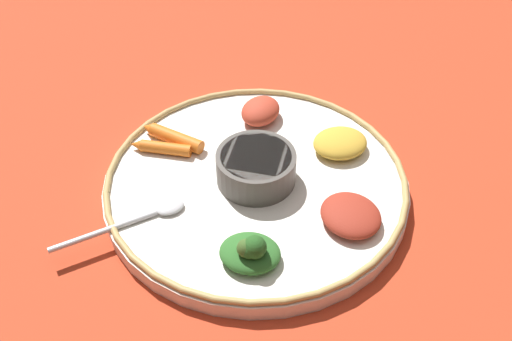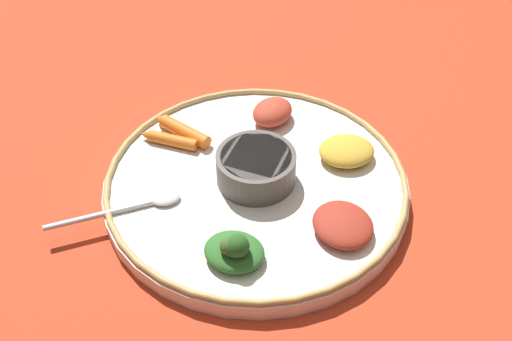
# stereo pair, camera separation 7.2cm
# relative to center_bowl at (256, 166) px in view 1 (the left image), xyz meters

# --- Properties ---
(ground_plane) EXTENTS (2.40, 2.40, 0.00)m
(ground_plane) POSITION_rel_center_bowl_xyz_m (0.00, 0.00, -0.04)
(ground_plane) COLOR #B7381E
(platter) EXTENTS (0.38, 0.38, 0.02)m
(platter) POSITION_rel_center_bowl_xyz_m (0.00, 0.00, -0.03)
(platter) COLOR white
(platter) RESTS_ON ground_plane
(platter_rim) EXTENTS (0.38, 0.38, 0.01)m
(platter_rim) POSITION_rel_center_bowl_xyz_m (0.00, 0.00, -0.02)
(platter_rim) COLOR tan
(platter_rim) RESTS_ON platter
(center_bowl) EXTENTS (0.10, 0.10, 0.04)m
(center_bowl) POSITION_rel_center_bowl_xyz_m (0.00, 0.00, 0.00)
(center_bowl) COLOR #4C4742
(center_bowl) RESTS_ON platter
(spoon) EXTENTS (0.09, 0.15, 0.01)m
(spoon) POSITION_rel_center_bowl_xyz_m (-0.07, -0.13, -0.02)
(spoon) COLOR silver
(spoon) RESTS_ON platter
(greens_pile) EXTENTS (0.08, 0.08, 0.04)m
(greens_pile) POSITION_rel_center_bowl_xyz_m (0.07, -0.11, -0.01)
(greens_pile) COLOR #2D6628
(greens_pile) RESTS_ON platter
(carrot_near_spoon) EXTENTS (0.09, 0.03, 0.02)m
(carrot_near_spoon) POSITION_rel_center_bowl_xyz_m (-0.13, -0.01, -0.01)
(carrot_near_spoon) COLOR orange
(carrot_near_spoon) RESTS_ON platter
(carrot_outer) EXTENTS (0.08, 0.05, 0.02)m
(carrot_outer) POSITION_rel_center_bowl_xyz_m (-0.13, -0.03, -0.01)
(carrot_outer) COLOR orange
(carrot_outer) RESTS_ON platter
(mound_beet) EXTENTS (0.09, 0.09, 0.02)m
(mound_beet) POSITION_rel_center_bowl_xyz_m (0.13, 0.01, -0.01)
(mound_beet) COLOR maroon
(mound_beet) RESTS_ON platter
(mound_lentil_yellow) EXTENTS (0.09, 0.09, 0.02)m
(mound_lentil_yellow) POSITION_rel_center_bowl_xyz_m (0.06, 0.11, -0.01)
(mound_lentil_yellow) COLOR gold
(mound_lentil_yellow) RESTS_ON platter
(mound_berbere_red) EXTENTS (0.06, 0.07, 0.03)m
(mound_berbere_red) POSITION_rel_center_bowl_xyz_m (-0.07, 0.10, -0.01)
(mound_berbere_red) COLOR #B73D28
(mound_berbere_red) RESTS_ON platter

